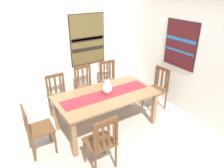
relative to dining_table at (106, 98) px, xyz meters
The scene contains 14 objects.
ground_plane 0.82m from the dining_table, 93.72° to the right, with size 6.40×6.40×0.03m, color #B2A89E.
wall_back 1.55m from the dining_table, 91.32° to the left, with size 6.40×0.12×2.70m, color silver.
wall_side 2.02m from the dining_table, 14.88° to the right, with size 0.12×6.40×2.70m, color silver.
dining_table is the anchor object (origin of this frame).
table_runner 0.10m from the dining_table, 90.00° to the left, with size 1.75×0.36×0.01m, color #B7232D.
centerpiece_vase 0.23m from the dining_table, ahead, with size 0.26×0.16×0.65m.
chair_0 1.11m from the dining_table, 54.77° to the left, with size 0.45×0.45×0.98m.
chair_1 1.10m from the dining_table, 126.25° to the left, with size 0.43×0.43×0.93m.
chair_2 1.36m from the dining_table, behind, with size 0.44×0.44×0.90m.
chair_3 1.08m from the dining_table, 124.84° to the right, with size 0.42×0.42×0.96m.
chair_4 1.35m from the dining_table, ahead, with size 0.45×0.45×0.96m.
chair_5 0.91m from the dining_table, 89.75° to the left, with size 0.43×0.43×0.98m.
painting_on_back_wall 1.58m from the dining_table, 77.26° to the left, with size 0.86×0.05×1.16m.
painting_on_side_wall 1.95m from the dining_table, ahead, with size 0.05×0.82×0.99m.
Camera 1 is at (-1.78, -2.57, 2.65)m, focal length 33.97 mm.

